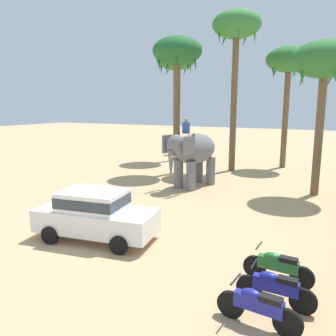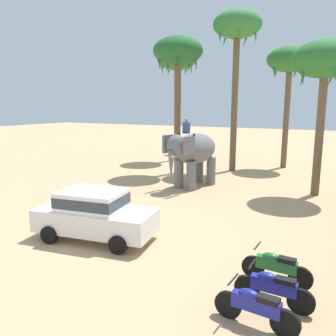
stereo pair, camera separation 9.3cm
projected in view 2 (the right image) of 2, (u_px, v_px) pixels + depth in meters
ground_plane at (88, 237)px, 11.72m from camera, size 120.00×120.00×0.00m
car_sedan_foreground at (94, 213)px, 11.41m from camera, size 4.31×2.34×1.70m
elephant_with_mahout at (193, 152)px, 18.62m from camera, size 2.40×4.02×3.88m
motorcycle_nearest_camera at (256, 307)px, 6.87m from camera, size 1.80×0.55×0.94m
motorcycle_second_in_row at (273, 288)px, 7.58m from camera, size 1.80×0.55×0.94m
motorcycle_mid_row at (276, 267)px, 8.58m from camera, size 1.80×0.55×0.94m
palm_tree_behind_elephant at (325, 63)px, 16.03m from camera, size 3.20×3.20×7.62m
palm_tree_near_hut at (177, 63)px, 26.71m from camera, size 3.20×3.20×9.12m
palm_tree_left_of_road at (178, 56)px, 21.42m from camera, size 3.20×3.20×8.88m
palm_tree_far_back at (237, 31)px, 21.95m from camera, size 3.20×3.20×10.68m
palm_tree_leaning_seaward at (290, 63)px, 23.51m from camera, size 3.20×3.20×8.64m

